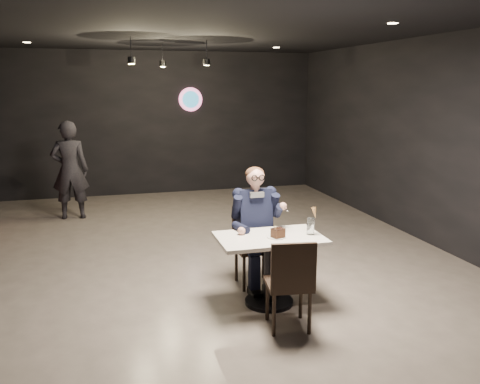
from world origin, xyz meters
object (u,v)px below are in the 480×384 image
object	(u,v)px
chair_far	(254,247)
seated_man	(254,225)
chair_near	(288,282)
sundae_glass	(311,226)
passerby	(70,170)
main_table	(269,270)

from	to	relation	value
chair_far	seated_man	xyz separation A→B (m)	(0.00, 0.00, 0.26)
chair_near	sundae_glass	size ratio (longest dim) A/B	5.19
passerby	sundae_glass	bearing A→B (deg)	124.08
chair_near	passerby	world-z (taller)	passerby
chair_far	chair_near	bearing A→B (deg)	-90.00
chair_near	passerby	size ratio (longest dim) A/B	0.54
sundae_glass	passerby	world-z (taller)	passerby
seated_man	chair_near	bearing A→B (deg)	-90.00
seated_man	passerby	bearing A→B (deg)	120.12
main_table	chair_far	size ratio (longest dim) A/B	1.20
seated_man	main_table	bearing A→B (deg)	-90.00
seated_man	passerby	size ratio (longest dim) A/B	0.84
passerby	chair_near	bearing A→B (deg)	117.20
seated_man	passerby	distance (m)	4.36
seated_man	sundae_glass	xyz separation A→B (m)	(0.44, -0.60, 0.12)
main_table	chair_near	distance (m)	0.57
chair_far	chair_near	distance (m)	1.11
seated_man	passerby	xyz separation A→B (m)	(-2.19, 3.77, 0.14)
chair_near	seated_man	xyz separation A→B (m)	(0.00, 1.11, 0.26)
chair_near	passerby	distance (m)	5.36
main_table	sundae_glass	bearing A→B (deg)	-6.00
main_table	chair_far	world-z (taller)	chair_far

